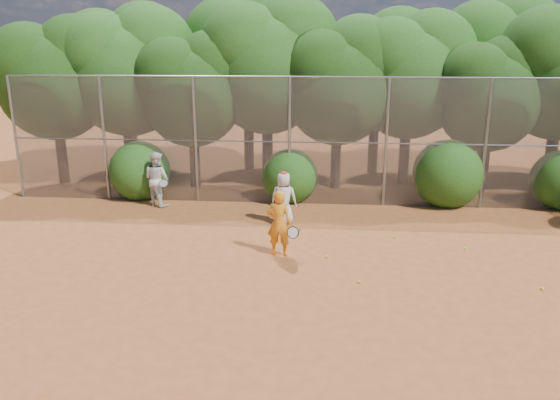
{
  "coord_description": "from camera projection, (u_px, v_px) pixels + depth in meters",
  "views": [
    {
      "loc": [
        0.15,
        -10.91,
        4.95
      ],
      "look_at": [
        -1.0,
        2.5,
        1.1
      ],
      "focal_mm": 35.0,
      "sensor_mm": 36.0,
      "label": 1
    }
  ],
  "objects": [
    {
      "name": "tree_11",
      "position": [
        378.0,
        66.0,
        20.7
      ],
      "size": [
        4.64,
        4.03,
        6.35
      ],
      "color": "black",
      "rests_on": "ground"
    },
    {
      "name": "tree_6",
      "position": [
        490.0,
        91.0,
        18.11
      ],
      "size": [
        3.86,
        3.36,
        5.29
      ],
      "color": "black",
      "rests_on": "ground"
    },
    {
      "name": "ground",
      "position": [
        316.0,
        281.0,
        11.82
      ],
      "size": [
        80.0,
        80.0,
        0.0
      ],
      "primitive_type": "plane",
      "color": "#974D22",
      "rests_on": "ground"
    },
    {
      "name": "ball_1",
      "position": [
        359.0,
        282.0,
        11.71
      ],
      "size": [
        0.07,
        0.07,
        0.07
      ],
      "primitive_type": "sphere",
      "color": "#C3EB2A",
      "rests_on": "ground"
    },
    {
      "name": "tree_4",
      "position": [
        339.0,
        80.0,
        18.64
      ],
      "size": [
        4.19,
        3.64,
        5.73
      ],
      "color": "black",
      "rests_on": "ground"
    },
    {
      "name": "tree_9",
      "position": [
        124.0,
        60.0,
        21.67
      ],
      "size": [
        4.83,
        4.2,
        6.62
      ],
      "color": "black",
      "rests_on": "ground"
    },
    {
      "name": "bush_0",
      "position": [
        140.0,
        168.0,
        18.08
      ],
      "size": [
        2.0,
        2.0,
        2.0
      ],
      "primitive_type": "sphere",
      "color": "#1D4B12",
      "rests_on": "ground"
    },
    {
      "name": "tree_10",
      "position": [
        249.0,
        53.0,
        21.37
      ],
      "size": [
        5.15,
        4.48,
        7.06
      ],
      "color": "black",
      "rests_on": "ground"
    },
    {
      "name": "ball_4",
      "position": [
        395.0,
        237.0,
        14.44
      ],
      "size": [
        0.07,
        0.07,
        0.07
      ],
      "primitive_type": "sphere",
      "color": "#C3EB2A",
      "rests_on": "ground"
    },
    {
      "name": "tree_12",
      "position": [
        497.0,
        56.0,
        20.82
      ],
      "size": [
        5.02,
        4.37,
        6.88
      ],
      "color": "black",
      "rests_on": "ground"
    },
    {
      "name": "ball_0",
      "position": [
        465.0,
        248.0,
        13.63
      ],
      "size": [
        0.07,
        0.07,
        0.07
      ],
      "primitive_type": "sphere",
      "color": "#C3EB2A",
      "rests_on": "ground"
    },
    {
      "name": "ball_3",
      "position": [
        327.0,
        257.0,
        13.1
      ],
      "size": [
        0.07,
        0.07,
        0.07
      ],
      "primitive_type": "sphere",
      "color": "#C3EB2A",
      "rests_on": "ground"
    },
    {
      "name": "tree_0",
      "position": [
        55.0,
        74.0,
        19.22
      ],
      "size": [
        4.38,
        3.81,
        6.0
      ],
      "color": "black",
      "rests_on": "ground"
    },
    {
      "name": "tree_5",
      "position": [
        411.0,
        71.0,
        19.12
      ],
      "size": [
        4.51,
        3.92,
        6.17
      ],
      "color": "black",
      "rests_on": "ground"
    },
    {
      "name": "tree_2",
      "position": [
        193.0,
        86.0,
        18.71
      ],
      "size": [
        3.99,
        3.47,
        5.47
      ],
      "color": "black",
      "rests_on": "ground"
    },
    {
      "name": "player_white",
      "position": [
        157.0,
        179.0,
        17.18
      ],
      "size": [
        1.05,
        0.98,
        1.73
      ],
      "rotation": [
        0.0,
        0.0,
        2.63
      ],
      "color": "white",
      "rests_on": "ground"
    },
    {
      "name": "bush_2",
      "position": [
        448.0,
        171.0,
        17.23
      ],
      "size": [
        2.2,
        2.2,
        2.2
      ],
      "primitive_type": "sphere",
      "color": "#1D4B12",
      "rests_on": "ground"
    },
    {
      "name": "tree_3",
      "position": [
        269.0,
        61.0,
        19.25
      ],
      "size": [
        4.89,
        4.26,
        6.7
      ],
      "color": "black",
      "rests_on": "ground"
    },
    {
      "name": "tree_1",
      "position": [
        129.0,
        67.0,
        19.43
      ],
      "size": [
        4.64,
        4.03,
        6.35
      ],
      "color": "black",
      "rests_on": "ground"
    },
    {
      "name": "fence_back",
      "position": [
        318.0,
        141.0,
        17.02
      ],
      "size": [
        20.05,
        0.09,
        4.03
      ],
      "color": "gray",
      "rests_on": "ground"
    },
    {
      "name": "ball_2",
      "position": [
        542.0,
        289.0,
        11.39
      ],
      "size": [
        0.07,
        0.07,
        0.07
      ],
      "primitive_type": "sphere",
      "color": "#C3EB2A",
      "rests_on": "ground"
    },
    {
      "name": "player_yellow",
      "position": [
        279.0,
        223.0,
        13.1
      ],
      "size": [
        0.82,
        0.52,
        1.63
      ],
      "rotation": [
        0.0,
        0.0,
        3.07
      ],
      "color": "orange",
      "rests_on": "ground"
    },
    {
      "name": "player_teen",
      "position": [
        284.0,
        198.0,
        15.4
      ],
      "size": [
        0.77,
        0.52,
        1.54
      ],
      "rotation": [
        0.0,
        0.0,
        3.09
      ],
      "color": "silver",
      "rests_on": "ground"
    },
    {
      "name": "bush_1",
      "position": [
        290.0,
        174.0,
        17.69
      ],
      "size": [
        1.8,
        1.8,
        1.8
      ],
      "primitive_type": "sphere",
      "color": "#1D4B12",
      "rests_on": "ground"
    }
  ]
}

